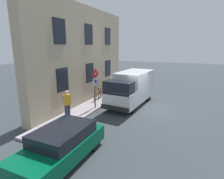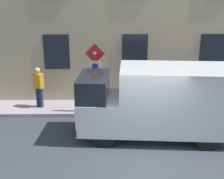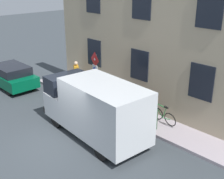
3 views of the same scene
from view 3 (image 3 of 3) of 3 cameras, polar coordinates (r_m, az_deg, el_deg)
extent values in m
plane|color=#373D43|center=(12.61, -9.63, -10.02)|extent=(80.00, 80.00, 0.00)
cube|color=#A2969E|center=(14.82, 2.96, -4.40)|extent=(1.63, 14.27, 0.14)
cube|color=tan|center=(14.51, 6.45, 9.97)|extent=(0.70, 12.27, 7.34)
cube|color=black|center=(12.72, 16.79, 1.36)|extent=(0.06, 1.10, 1.50)
cube|color=black|center=(14.55, 5.29, 4.68)|extent=(0.06, 1.10, 1.50)
cube|color=black|center=(16.87, -3.42, 7.06)|extent=(0.06, 1.10, 1.50)
cube|color=black|center=(12.09, 18.30, 14.56)|extent=(0.06, 1.10, 1.50)
cube|color=black|center=(14.00, 5.71, 16.28)|extent=(0.06, 1.10, 1.50)
cylinder|color=#474C47|center=(15.03, -3.04, 1.77)|extent=(0.09, 0.09, 2.67)
pyramid|color=silver|center=(14.66, -3.40, 5.71)|extent=(0.13, 0.50, 0.50)
pyramid|color=red|center=(14.66, -3.38, 5.71)|extent=(0.12, 0.55, 0.56)
cube|color=white|center=(14.83, -3.28, 3.67)|extent=(0.12, 0.44, 0.56)
cylinder|color=#1933B2|center=(14.80, -3.36, 3.87)|extent=(0.05, 0.24, 0.24)
cube|color=silver|center=(11.89, -1.49, -4.01)|extent=(2.28, 3.94, 2.18)
cube|color=silver|center=(14.07, -8.03, -2.46)|extent=(2.10, 1.55, 1.10)
cube|color=black|center=(13.90, -8.68, 1.21)|extent=(1.99, 1.12, 0.84)
cube|color=black|center=(14.81, -9.50, -2.85)|extent=(2.01, 0.31, 0.28)
cylinder|color=black|center=(13.70, -10.53, -5.58)|extent=(0.28, 0.77, 0.76)
cylinder|color=black|center=(14.52, -4.49, -3.65)|extent=(0.28, 0.77, 0.76)
cylinder|color=black|center=(11.25, -1.94, -11.62)|extent=(0.28, 0.77, 0.76)
cylinder|color=black|center=(12.24, 4.66, -8.73)|extent=(0.28, 0.77, 0.76)
cube|color=#045532|center=(19.22, -18.90, 2.22)|extent=(1.78, 4.01, 0.64)
cube|color=black|center=(18.89, -18.82, 3.51)|extent=(1.63, 2.41, 0.60)
cylinder|color=black|center=(20.75, -18.46, 2.83)|extent=(0.19, 0.60, 0.60)
cylinder|color=black|center=(17.87, -19.20, -0.20)|extent=(0.19, 0.60, 0.60)
cylinder|color=black|center=(18.49, -14.89, 1.01)|extent=(0.19, 0.60, 0.60)
torus|color=black|center=(14.08, 7.85, -4.23)|extent=(0.21, 0.67, 0.66)
torus|color=black|center=(13.47, 11.10, -5.69)|extent=(0.21, 0.67, 0.66)
cylinder|color=green|center=(13.79, 8.91, -3.92)|extent=(0.09, 0.60, 0.60)
cylinder|color=green|center=(13.63, 9.20, -2.98)|extent=(0.10, 0.73, 0.07)
cylinder|color=green|center=(13.58, 10.03, -4.48)|extent=(0.05, 0.19, 0.55)
cylinder|color=green|center=(13.61, 10.40, -5.54)|extent=(0.07, 0.43, 0.12)
cylinder|color=green|center=(13.96, 7.97, -3.35)|extent=(0.04, 0.09, 0.50)
cube|color=black|center=(13.41, 10.35, -3.38)|extent=(0.10, 0.21, 0.06)
cylinder|color=#262626|center=(13.82, 8.11, -2.26)|extent=(0.46, 0.07, 0.03)
torus|color=black|center=(14.48, 5.12, -3.36)|extent=(0.22, 0.67, 0.66)
torus|color=black|center=(13.96, 8.61, -4.52)|extent=(0.22, 0.67, 0.66)
cylinder|color=red|center=(14.22, 6.25, -2.97)|extent=(0.09, 0.60, 0.60)
cylinder|color=red|center=(14.07, 6.54, -2.04)|extent=(0.10, 0.73, 0.07)
cylinder|color=red|center=(14.04, 7.45, -3.43)|extent=(0.05, 0.19, 0.55)
cylinder|color=red|center=(14.07, 7.87, -4.43)|extent=(0.08, 0.43, 0.12)
cylinder|color=red|center=(14.36, 5.23, -2.49)|extent=(0.04, 0.09, 0.50)
cube|color=black|center=(13.88, 7.77, -2.34)|extent=(0.10, 0.21, 0.06)
cylinder|color=#262626|center=(14.23, 5.35, -1.42)|extent=(0.46, 0.07, 0.03)
torus|color=black|center=(14.95, 2.72, -2.47)|extent=(0.21, 0.67, 0.66)
torus|color=black|center=(14.43, 6.14, -3.49)|extent=(0.21, 0.67, 0.66)
cylinder|color=orange|center=(14.69, 3.81, -2.06)|extent=(0.13, 0.60, 0.60)
cylinder|color=orange|center=(14.55, 4.08, -1.14)|extent=(0.14, 0.72, 0.07)
cylinder|color=orange|center=(14.52, 5.00, -2.46)|extent=(0.06, 0.19, 0.55)
cylinder|color=orange|center=(14.55, 5.42, -3.42)|extent=(0.10, 0.43, 0.12)
cylinder|color=orange|center=(14.84, 2.81, -1.62)|extent=(0.05, 0.09, 0.50)
cube|color=black|center=(14.36, 5.29, -1.39)|extent=(0.11, 0.21, 0.06)
cylinder|color=#262626|center=(14.71, 2.92, -0.58)|extent=(0.46, 0.10, 0.03)
cylinder|color=#262B47|center=(17.36, -6.73, 1.20)|extent=(0.16, 0.16, 0.85)
cylinder|color=#262B47|center=(17.52, -6.81, 1.39)|extent=(0.16, 0.16, 0.85)
cube|color=orange|center=(17.20, -6.88, 3.59)|extent=(0.43, 0.48, 0.62)
sphere|color=beige|center=(17.07, -6.94, 5.03)|extent=(0.22, 0.22, 0.22)
cylinder|color=#2D5133|center=(13.14, 7.80, -5.60)|extent=(0.44, 0.44, 0.90)
camera|label=1|loc=(22.08, -36.76, 11.93)|focal=29.75mm
camera|label=2|loc=(10.72, -57.23, 3.71)|focal=49.62mm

